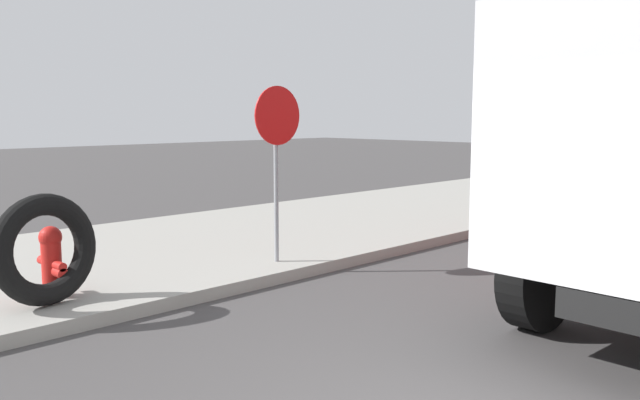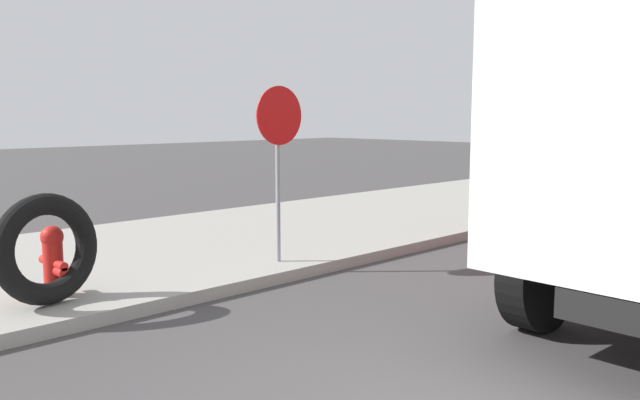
% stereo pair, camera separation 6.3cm
% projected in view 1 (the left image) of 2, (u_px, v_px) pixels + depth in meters
% --- Properties ---
extents(sidewalk_curb, '(36.00, 5.00, 0.15)m').
position_uv_depth(sidewalk_curb, '(31.00, 273.00, 8.58)').
color(sidewalk_curb, '#99968E').
rests_on(sidewalk_curb, ground).
extents(fire_hydrant, '(0.24, 0.54, 0.76)m').
position_uv_depth(fire_hydrant, '(52.00, 259.00, 7.13)').
color(fire_hydrant, red).
rests_on(fire_hydrant, sidewalk_curb).
extents(loose_tire, '(1.17, 0.43, 1.16)m').
position_uv_depth(loose_tire, '(45.00, 250.00, 6.79)').
color(loose_tire, black).
rests_on(loose_tire, sidewalk_curb).
extents(stop_sign, '(0.76, 0.08, 2.30)m').
position_uv_depth(stop_sign, '(277.00, 141.00, 8.69)').
color(stop_sign, gray).
rests_on(stop_sign, sidewalk_curb).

